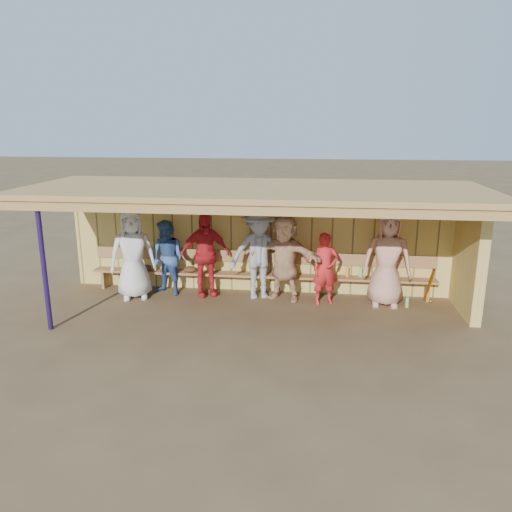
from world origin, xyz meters
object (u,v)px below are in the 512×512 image
Objects in this scene: player_b at (133,254)px; player_c at (168,258)px; player_d at (205,255)px; bench at (260,270)px; player_f at (285,257)px; player_e at (259,253)px; player_h at (387,259)px; player_g at (325,269)px.

player_b is 1.18× the size of player_c.
player_c is 0.90× the size of player_d.
player_f is at bearing -31.69° from bench.
player_d is (1.49, 0.33, -0.05)m from player_b.
player_c is 2.01m from player_e.
player_c is at bearing -179.15° from player_h.
player_b is 0.98× the size of player_h.
player_e is at bearing 24.17° from player_c.
player_g is (2.60, -0.21, -0.17)m from player_d.
player_d is 0.92× the size of player_h.
player_c is at bearing 165.10° from player_e.
bench is at bearing -7.29° from player_b.
player_c is (0.67, 0.29, -0.15)m from player_b.
player_e reaches higher than bench.
player_h is (1.25, 0.06, 0.25)m from player_g.
player_f is at bearing 23.11° from player_c.
player_g reaches higher than bench.
bench is (2.00, 0.35, -0.30)m from player_c.
player_f is (1.73, -0.04, 0.00)m from player_d.
player_h is 0.26× the size of bench.
player_e reaches higher than player_g.
bench is at bearing 165.89° from player_f.
player_g is at bearing -19.00° from player_b.
player_d is at bearing -165.44° from bench.
player_c is at bearing -170.15° from bench.
player_d reaches higher than bench.
player_d is 1.00× the size of player_f.
player_c is at bearing -162.35° from player_f.
player_e is (2.01, 0.04, 0.17)m from player_c.
player_c is 0.89× the size of player_f.
player_b is 1.06× the size of player_d.
player_d reaches higher than player_g.
player_h is (4.66, -0.10, 0.17)m from player_c.
player_f is at bearing -19.81° from player_e.
player_h is at bearing -19.12° from player_e.
player_d is at bearing 163.88° from player_e.
player_h reaches higher than player_b.
player_f is 0.77m from bench.
bench is (-0.56, 0.34, -0.40)m from player_f.
player_g is at bearing -24.26° from player_e.
player_e is 1.00× the size of player_h.
bench is (-1.42, 0.51, -0.23)m from player_g.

